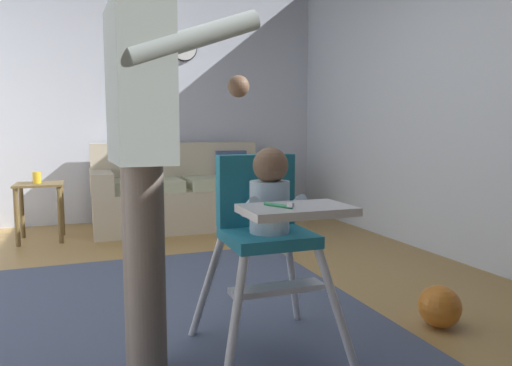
{
  "coord_description": "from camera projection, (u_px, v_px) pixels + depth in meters",
  "views": [
    {
      "loc": [
        -0.43,
        -2.36,
        0.97
      ],
      "look_at": [
        0.27,
        -0.45,
        0.74
      ],
      "focal_mm": 32.26,
      "sensor_mm": 36.0,
      "label": 1
    }
  ],
  "objects": [
    {
      "name": "side_table",
      "position": [
        40.0,
        199.0,
        4.11
      ],
      "size": [
        0.4,
        0.4,
        0.52
      ],
      "color": "brown",
      "rests_on": "ground"
    },
    {
      "name": "sippy_cup",
      "position": [
        37.0,
        178.0,
        4.08
      ],
      "size": [
        0.07,
        0.07,
        0.1
      ],
      "primitive_type": "cylinder",
      "color": "gold",
      "rests_on": "side_table"
    },
    {
      "name": "ground",
      "position": [
        179.0,
        323.0,
        2.46
      ],
      "size": [
        5.94,
        7.27,
        0.1
      ],
      "primitive_type": "cube",
      "color": "#A47E44"
    },
    {
      "name": "high_chair",
      "position": [
        268.0,
        215.0,
        1.97
      ],
      "size": [
        0.61,
        0.73,
        0.91
      ],
      "rotation": [
        0.0,
        0.0,
        -1.58
      ],
      "color": "silver",
      "rests_on": "ground"
    },
    {
      "name": "wall_right",
      "position": [
        468.0,
        80.0,
        3.35
      ],
      "size": [
        0.06,
        6.27,
        2.71
      ],
      "primitive_type": "cube",
      "color": "silver",
      "rests_on": "ground"
    },
    {
      "name": "adult_standing",
      "position": [
        142.0,
        146.0,
        1.73
      ],
      "size": [
        0.53,
        0.5,
        1.62
      ],
      "rotation": [
        0.0,
        0.0,
        0.06
      ],
      "color": "#6B5F56",
      "rests_on": "ground"
    },
    {
      "name": "toy_ball",
      "position": [
        440.0,
        306.0,
        2.29
      ],
      "size": [
        0.21,
        0.21,
        0.21
      ],
      "primitive_type": "sphere",
      "color": "orange",
      "rests_on": "ground"
    },
    {
      "name": "area_rug",
      "position": [
        173.0,
        336.0,
        2.19
      ],
      "size": [
        2.18,
        2.94,
        0.01
      ],
      "primitive_type": "cube",
      "color": "#47516A",
      "rests_on": "ground"
    },
    {
      "name": "wall_clock",
      "position": [
        184.0,
        48.0,
        5.1
      ],
      "size": [
        0.3,
        0.04,
        0.3
      ],
      "color": "white"
    },
    {
      "name": "couch",
      "position": [
        182.0,
        194.0,
        4.77
      ],
      "size": [
        1.78,
        0.86,
        0.86
      ],
      "rotation": [
        0.0,
        0.0,
        -1.57
      ],
      "color": "beige",
      "rests_on": "ground"
    },
    {
      "name": "wall_far",
      "position": [
        126.0,
        97.0,
        4.98
      ],
      "size": [
        5.14,
        0.06,
        2.71
      ],
      "primitive_type": "cube",
      "color": "silver",
      "rests_on": "ground"
    }
  ]
}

